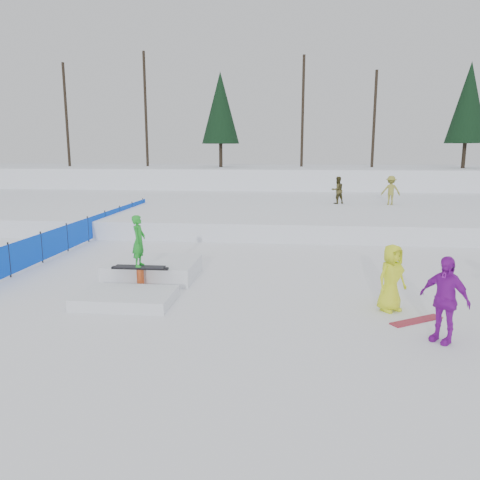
# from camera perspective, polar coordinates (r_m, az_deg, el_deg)

# --- Properties ---
(ground) EXTENTS (120.00, 120.00, 0.00)m
(ground) POSITION_cam_1_polar(r_m,az_deg,el_deg) (12.96, -3.16, -6.41)
(ground) COLOR white
(snow_berm) EXTENTS (60.00, 14.00, 2.40)m
(snow_berm) POSITION_cam_1_polar(r_m,az_deg,el_deg) (42.34, 3.37, 7.30)
(snow_berm) COLOR white
(snow_berm) RESTS_ON ground
(snow_midrise) EXTENTS (50.00, 18.00, 0.80)m
(snow_midrise) POSITION_cam_1_polar(r_m,az_deg,el_deg) (28.49, 1.99, 3.94)
(snow_midrise) COLOR white
(snow_midrise) RESTS_ON ground
(safety_fence) EXTENTS (0.05, 16.00, 1.10)m
(safety_fence) POSITION_cam_1_polar(r_m,az_deg,el_deg) (20.91, -18.04, 1.28)
(safety_fence) COLOR blue
(safety_fence) RESTS_ON ground
(treeline) EXTENTS (40.24, 4.22, 10.50)m
(treeline) POSITION_cam_1_polar(r_m,az_deg,el_deg) (40.86, 12.38, 15.72)
(treeline) COLOR black
(treeline) RESTS_ON snow_berm
(walker_olive) EXTENTS (0.94, 0.86, 1.56)m
(walker_olive) POSITION_cam_1_polar(r_m,az_deg,el_deg) (27.65, 11.80, 5.97)
(walker_olive) COLOR #413B1B
(walker_olive) RESTS_ON snow_midrise
(walker_ygreen) EXTENTS (1.07, 0.63, 1.63)m
(walker_ygreen) POSITION_cam_1_polar(r_m,az_deg,el_deg) (27.93, 17.90, 5.79)
(walker_ygreen) COLOR olive
(walker_ygreen) RESTS_ON snow_midrise
(spectator_purple) EXTENTS (1.05, 1.06, 1.79)m
(spectator_purple) POSITION_cam_1_polar(r_m,az_deg,el_deg) (10.35, 23.64, -6.64)
(spectator_purple) COLOR purple
(spectator_purple) RESTS_ON ground
(spectator_yellow) EXTENTS (0.96, 0.88, 1.65)m
(spectator_yellow) POSITION_cam_1_polar(r_m,az_deg,el_deg) (11.90, 17.98, -4.40)
(spectator_yellow) COLOR yellow
(spectator_yellow) RESTS_ON ground
(loose_board_red) EXTENTS (1.34, 0.98, 0.03)m
(loose_board_red) POSITION_cam_1_polar(r_m,az_deg,el_deg) (11.59, 20.72, -9.18)
(loose_board_red) COLOR maroon
(loose_board_red) RESTS_ON ground
(jib_rail_feature) EXTENTS (2.60, 4.40, 2.11)m
(jib_rail_feature) POSITION_cam_1_polar(r_m,az_deg,el_deg) (13.91, -11.31, -4.10)
(jib_rail_feature) COLOR white
(jib_rail_feature) RESTS_ON ground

